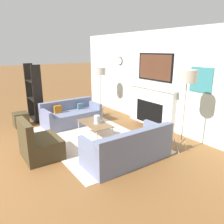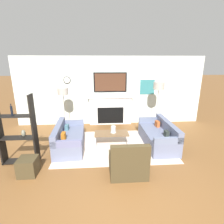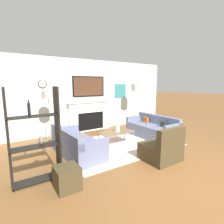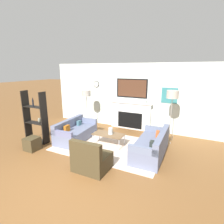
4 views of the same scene
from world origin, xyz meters
The scene contains 12 objects.
ground_plane centered at (0.00, 0.00, 0.00)m, with size 60.00×60.00×0.00m, color brown.
fireplace_wall centered at (0.00, 4.34, 1.22)m, with size 7.45×0.28×2.70m.
area_rug centered at (0.00, 2.30, 0.01)m, with size 3.37×2.25×0.01m.
couch_left centered at (-1.37, 2.30, 0.26)m, with size 0.87×1.72×0.71m.
couch_right centered at (1.37, 2.30, 0.27)m, with size 0.80×1.80×0.73m.
armchair centered at (0.20, 0.88, 0.28)m, with size 0.84×0.73×0.84m.
coffee_table centered at (-0.08, 2.37, 0.36)m, with size 1.03×0.52×0.39m.
hurricane_candle centered at (-0.02, 2.41, 0.48)m, with size 0.17×0.17×0.21m.
floor_lamp_left centered at (-1.69, 3.53, 1.47)m, with size 0.36×0.36×1.62m.
floor_lamp_right centered at (1.69, 3.53, 1.63)m, with size 0.38×0.38×1.80m.
shelf_unit centered at (-2.44, 1.57, 0.81)m, with size 0.87×0.28×1.76m.
ottoman centered at (-2.07, 1.02, 0.20)m, with size 0.40×0.40×0.41m.
Camera 4 is at (2.37, -2.43, 2.48)m, focal length 28.00 mm.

